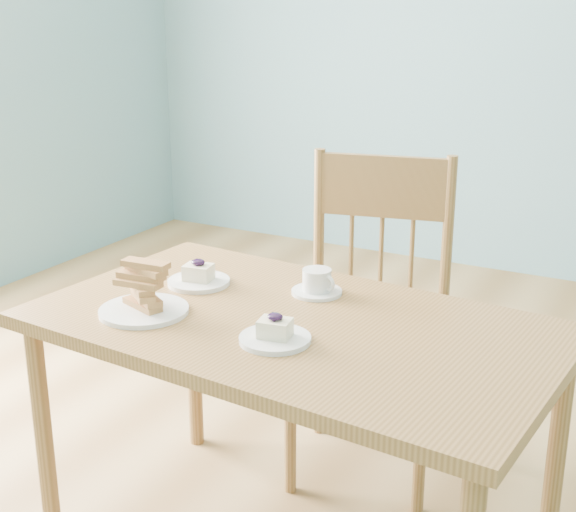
{
  "coord_description": "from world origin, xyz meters",
  "views": [
    {
      "loc": [
        0.75,
        -1.83,
        1.47
      ],
      "look_at": [
        -0.16,
        -0.15,
        0.85
      ],
      "focal_mm": 50.0,
      "sensor_mm": 36.0,
      "label": 1
    }
  ],
  "objects_px": {
    "coffee_cup": "(317,283)",
    "biscotti_plate": "(143,295)",
    "cheesecake_plate_far": "(199,278)",
    "cheesecake_plate_near": "(275,334)",
    "dining_chair": "(371,317)",
    "dining_table": "(293,345)"
  },
  "relations": [
    {
      "from": "biscotti_plate",
      "to": "dining_table",
      "type": "bearing_deg",
      "value": 21.45
    },
    {
      "from": "cheesecake_plate_far",
      "to": "biscotti_plate",
      "type": "relative_size",
      "value": 0.76
    },
    {
      "from": "coffee_cup",
      "to": "biscotti_plate",
      "type": "relative_size",
      "value": 0.6
    },
    {
      "from": "dining_table",
      "to": "cheesecake_plate_near",
      "type": "xyz_separation_m",
      "value": [
        0.03,
        -0.14,
        0.09
      ]
    },
    {
      "from": "dining_table",
      "to": "cheesecake_plate_near",
      "type": "height_order",
      "value": "cheesecake_plate_near"
    },
    {
      "from": "dining_chair",
      "to": "cheesecake_plate_near",
      "type": "xyz_separation_m",
      "value": [
        0.03,
        -0.67,
        0.2
      ]
    },
    {
      "from": "dining_table",
      "to": "biscotti_plate",
      "type": "xyz_separation_m",
      "value": [
        -0.36,
        -0.14,
        0.12
      ]
    },
    {
      "from": "cheesecake_plate_far",
      "to": "coffee_cup",
      "type": "relative_size",
      "value": 1.27
    },
    {
      "from": "coffee_cup",
      "to": "dining_chair",
      "type": "bearing_deg",
      "value": 101.23
    },
    {
      "from": "dining_table",
      "to": "cheesecake_plate_far",
      "type": "height_order",
      "value": "cheesecake_plate_far"
    },
    {
      "from": "cheesecake_plate_near",
      "to": "cheesecake_plate_far",
      "type": "relative_size",
      "value": 0.97
    },
    {
      "from": "cheesecake_plate_near",
      "to": "coffee_cup",
      "type": "xyz_separation_m",
      "value": [
        -0.06,
        0.33,
        0.01
      ]
    },
    {
      "from": "cheesecake_plate_far",
      "to": "biscotti_plate",
      "type": "bearing_deg",
      "value": -90.09
    },
    {
      "from": "dining_table",
      "to": "coffee_cup",
      "type": "xyz_separation_m",
      "value": [
        -0.03,
        0.2,
        0.1
      ]
    },
    {
      "from": "cheesecake_plate_near",
      "to": "biscotti_plate",
      "type": "distance_m",
      "value": 0.38
    },
    {
      "from": "dining_chair",
      "to": "cheesecake_plate_far",
      "type": "distance_m",
      "value": 0.59
    },
    {
      "from": "dining_chair",
      "to": "coffee_cup",
      "type": "distance_m",
      "value": 0.4
    },
    {
      "from": "cheesecake_plate_far",
      "to": "coffee_cup",
      "type": "height_order",
      "value": "cheesecake_plate_far"
    },
    {
      "from": "dining_table",
      "to": "dining_chair",
      "type": "height_order",
      "value": "dining_chair"
    },
    {
      "from": "coffee_cup",
      "to": "biscotti_plate",
      "type": "distance_m",
      "value": 0.47
    },
    {
      "from": "cheesecake_plate_near",
      "to": "coffee_cup",
      "type": "relative_size",
      "value": 1.23
    },
    {
      "from": "coffee_cup",
      "to": "biscotti_plate",
      "type": "xyz_separation_m",
      "value": [
        -0.33,
        -0.34,
        0.02
      ]
    }
  ]
}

